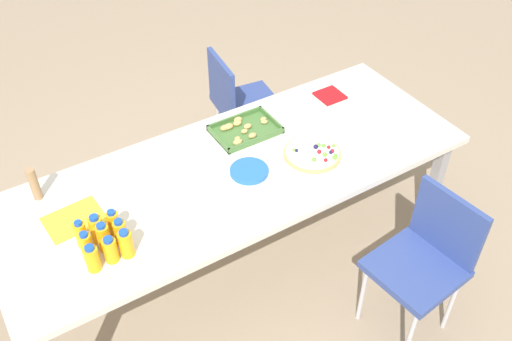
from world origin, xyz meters
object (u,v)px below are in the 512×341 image
(juice_bottle_8, at_px, (113,222))
(snack_tray, at_px, (244,130))
(party_table, at_px, (235,177))
(chair_far_right, at_px, (239,100))
(plate_stack, at_px, (249,171))
(juice_bottle_0, at_px, (92,258))
(juice_bottle_7, at_px, (97,229))
(juice_bottle_6, at_px, (81,234))
(juice_bottle_1, at_px, (110,250))
(juice_bottle_4, at_px, (104,237))
(napkin_stack, at_px, (330,95))
(juice_bottle_3, at_px, (87,246))
(cardboard_tube, at_px, (34,184))
(paper_folder, at_px, (74,219))
(juice_bottle_2, at_px, (126,244))
(fruit_pizza, at_px, (313,153))
(juice_bottle_5, at_px, (120,232))
(chair_near_right, at_px, (426,256))

(juice_bottle_8, distance_m, snack_tray, 0.94)
(party_table, distance_m, chair_far_right, 0.98)
(party_table, distance_m, plate_stack, 0.11)
(chair_far_right, distance_m, juice_bottle_0, 1.73)
(juice_bottle_7, bearing_deg, juice_bottle_6, 176.92)
(juice_bottle_1, relative_size, juice_bottle_4, 0.89)
(napkin_stack, bearing_deg, juice_bottle_3, -165.22)
(juice_bottle_0, bearing_deg, juice_bottle_6, 87.94)
(cardboard_tube, bearing_deg, juice_bottle_0, -81.89)
(cardboard_tube, xyz_separation_m, paper_folder, (0.10, -0.23, -0.09))
(juice_bottle_0, distance_m, juice_bottle_7, 0.17)
(juice_bottle_1, height_order, juice_bottle_6, juice_bottle_6)
(juice_bottle_3, bearing_deg, juice_bottle_7, 47.05)
(juice_bottle_2, distance_m, juice_bottle_7, 0.17)
(juice_bottle_8, relative_size, cardboard_tube, 0.75)
(napkin_stack, height_order, paper_folder, napkin_stack)
(juice_bottle_6, xyz_separation_m, juice_bottle_7, (0.07, -0.00, -0.00))
(chair_far_right, relative_size, paper_folder, 3.19)
(juice_bottle_3, bearing_deg, fruit_pizza, 2.15)
(chair_far_right, distance_m, cardboard_tube, 1.53)
(juice_bottle_7, height_order, fruit_pizza, juice_bottle_7)
(juice_bottle_6, relative_size, napkin_stack, 0.97)
(plate_stack, height_order, napkin_stack, plate_stack)
(juice_bottle_1, bearing_deg, juice_bottle_4, 90.08)
(fruit_pizza, height_order, paper_folder, fruit_pizza)
(juice_bottle_5, distance_m, paper_folder, 0.29)
(juice_bottle_7, height_order, juice_bottle_8, juice_bottle_7)
(juice_bottle_7, distance_m, plate_stack, 0.80)
(juice_bottle_1, relative_size, napkin_stack, 0.89)
(juice_bottle_1, xyz_separation_m, juice_bottle_7, (-0.01, 0.14, 0.01))
(juice_bottle_1, xyz_separation_m, juice_bottle_6, (-0.08, 0.15, 0.01))
(party_table, height_order, snack_tray, snack_tray)
(juice_bottle_8, bearing_deg, juice_bottle_6, 179.26)
(chair_near_right, bearing_deg, chair_far_right, -2.52)
(juice_bottle_4, xyz_separation_m, napkin_stack, (1.55, 0.42, -0.06))
(juice_bottle_3, bearing_deg, chair_near_right, -24.10)
(juice_bottle_5, distance_m, juice_bottle_7, 0.11)
(snack_tray, relative_size, napkin_stack, 2.34)
(napkin_stack, xyz_separation_m, cardboard_tube, (-1.71, 0.05, 0.08))
(juice_bottle_4, height_order, plate_stack, juice_bottle_4)
(chair_near_right, xyz_separation_m, juice_bottle_0, (-1.43, 0.57, 0.31))
(fruit_pizza, bearing_deg, juice_bottle_7, 178.47)
(juice_bottle_2, relative_size, cardboard_tube, 0.82)
(juice_bottle_4, bearing_deg, cardboard_tube, 108.76)
(chair_near_right, xyz_separation_m, paper_folder, (-1.42, 0.89, 0.25))
(chair_near_right, distance_m, juice_bottle_2, 1.44)
(party_table, distance_m, juice_bottle_8, 0.69)
(juice_bottle_7, xyz_separation_m, paper_folder, (-0.06, 0.17, -0.07))
(chair_far_right, distance_m, juice_bottle_1, 1.66)
(chair_far_right, relative_size, napkin_stack, 5.53)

